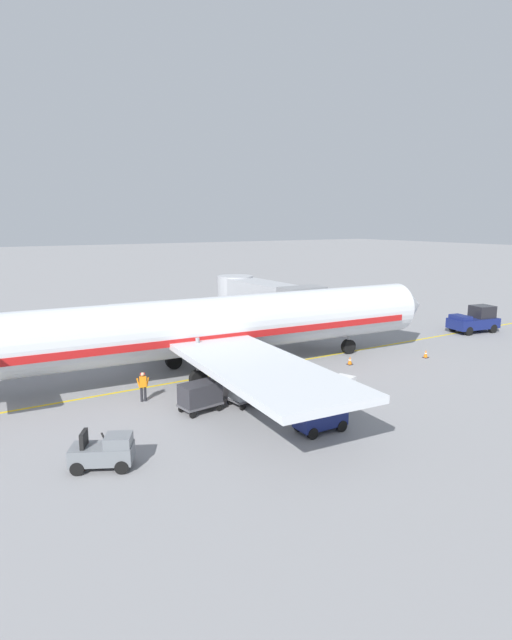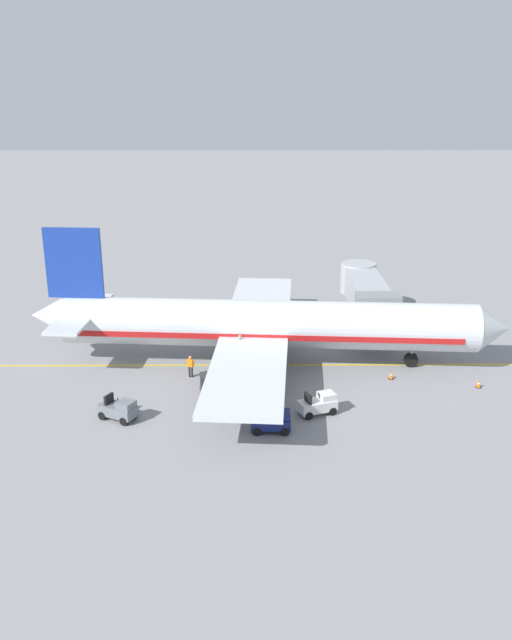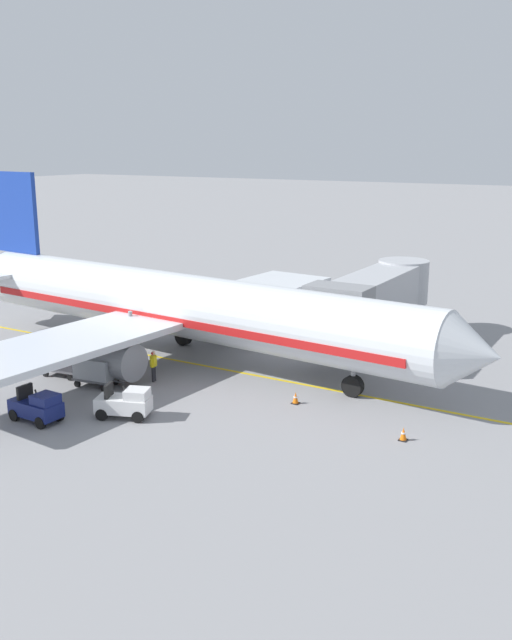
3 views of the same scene
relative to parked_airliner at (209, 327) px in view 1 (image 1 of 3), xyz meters
The scene contains 14 objects.
ground_plane 3.23m from the parked_airliner, 26.59° to the right, with size 400.00×400.00×0.00m, color gray.
gate_lead_in_line 3.23m from the parked_airliner, 26.59° to the right, with size 0.24×80.00×0.01m, color gold.
parked_airliner is the anchor object (origin of this frame).
jet_bridge 12.00m from the parked_airliner, 129.98° to the left, with size 13.21×3.50×4.98m.
pushback_tractor 26.67m from the parked_airliner, 87.82° to the left, with size 2.91×4.71×2.40m.
baggage_tug_lead 9.85m from the parked_airliner, 21.15° to the left, with size 2.02×2.76×1.62m.
baggage_tug_trailing 11.60m from the parked_airliner, ahead, with size 1.33×2.53×1.62m.
baggage_tug_spare 13.87m from the parked_airliner, 45.31° to the right, with size 2.22×2.77×1.62m.
baggage_cart_front 6.72m from the parked_airliner, ahead, with size 1.57×2.96×1.58m.
baggage_cart_second_in_train 7.26m from the parked_airliner, 31.18° to the right, with size 1.57×2.96×1.58m.
ground_crew_wing_walker 6.62m from the parked_airliner, 63.73° to the right, with size 0.32×0.72×1.69m.
ground_crew_loader 4.89m from the parked_airliner, 17.56° to the left, with size 0.72×0.32×1.69m.
safety_cone_nose_left 16.49m from the parked_airliner, 72.79° to the left, with size 0.36×0.36×0.59m.
safety_cone_nose_right 10.39m from the parked_airliner, 71.12° to the left, with size 0.36×0.36×0.59m.
Camera 1 is at (28.99, -14.54, 9.96)m, focal length 28.80 mm.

